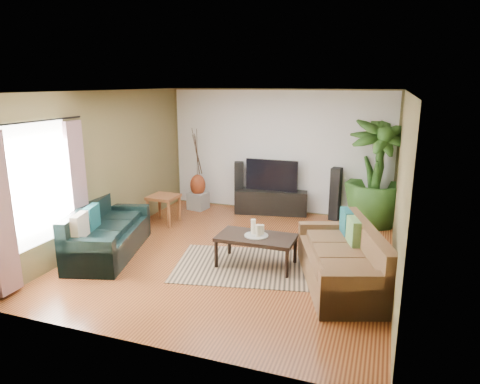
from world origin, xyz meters
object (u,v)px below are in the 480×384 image
at_px(sofa_right, 340,256).
at_px(pedestal, 198,201).
at_px(speaker_right, 335,194).
at_px(tv_stand, 271,202).
at_px(potted_plant, 376,173).
at_px(coffee_table, 256,251).
at_px(speaker_left, 239,186).
at_px(vase, 198,185).
at_px(television, 272,175).
at_px(side_table, 164,209).
at_px(sofa_left, 109,230).

height_order(sofa_right, pedestal, sofa_right).
distance_m(sofa_right, speaker_right, 3.03).
height_order(tv_stand, potted_plant, potted_plant).
xyz_separation_m(sofa_right, coffee_table, (-1.32, 0.19, -0.18)).
relative_size(speaker_left, vase, 2.25).
distance_m(potted_plant, vase, 3.88).
bearing_deg(coffee_table, television, 100.90).
bearing_deg(tv_stand, potted_plant, -12.87).
relative_size(television, speaker_right, 1.03).
bearing_deg(pedestal, television, 7.97).
relative_size(sofa_right, television, 1.80).
relative_size(speaker_left, pedestal, 2.88).
height_order(television, pedestal, television).
bearing_deg(sofa_right, tv_stand, -167.46).
relative_size(potted_plant, side_table, 3.67).
height_order(tv_stand, speaker_right, speaker_right).
height_order(pedestal, vase, vase).
xyz_separation_m(sofa_left, speaker_right, (3.36, 3.15, 0.13)).
xyz_separation_m(television, pedestal, (-1.67, -0.23, -0.67)).
xyz_separation_m(sofa_right, speaker_left, (-2.60, 2.99, 0.13)).
height_order(coffee_table, tv_stand, tv_stand).
xyz_separation_m(coffee_table, pedestal, (-2.19, 2.56, -0.05)).
distance_m(sofa_left, pedestal, 2.95).
height_order(television, speaker_right, television).
bearing_deg(speaker_left, television, -17.04).
xyz_separation_m(potted_plant, vase, (-3.84, -0.15, -0.52)).
relative_size(tv_stand, potted_plant, 0.73).
height_order(pedestal, side_table, side_table).
relative_size(sofa_right, potted_plant, 0.96).
bearing_deg(tv_stand, coffee_table, -90.15).
relative_size(television, side_table, 1.96).
height_order(sofa_right, coffee_table, sofa_right).
height_order(television, speaker_left, television).
height_order(coffee_table, television, television).
height_order(speaker_right, potted_plant, potted_plant).
height_order(speaker_left, vase, speaker_left).
distance_m(speaker_left, speaker_right, 2.15).
height_order(tv_stand, television, television).
distance_m(sofa_left, speaker_right, 4.61).
bearing_deg(tv_stand, speaker_left, 169.33).
relative_size(sofa_left, speaker_left, 1.79).
height_order(speaker_left, pedestal, speaker_left).
distance_m(coffee_table, potted_plant, 3.29).
height_order(coffee_table, pedestal, coffee_table).
distance_m(television, speaker_right, 1.43).
bearing_deg(tv_stand, sofa_right, -69.07).
height_order(speaker_right, pedestal, speaker_right).
bearing_deg(sofa_right, pedestal, -147.22).
bearing_deg(speaker_left, potted_plant, -18.68).
distance_m(coffee_table, side_table, 2.80).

